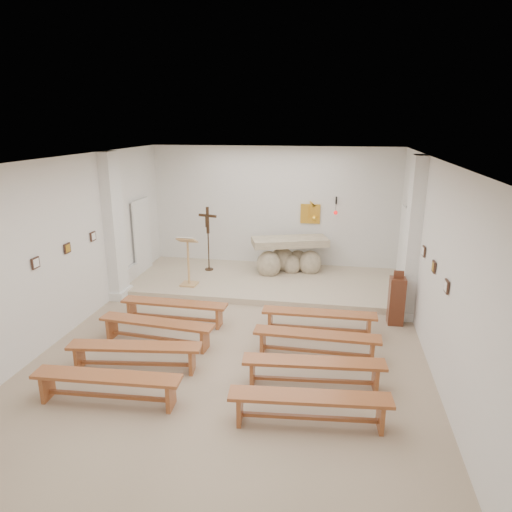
% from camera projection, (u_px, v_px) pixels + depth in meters
% --- Properties ---
extents(ground, '(7.00, 10.00, 0.00)m').
position_uv_depth(ground, '(237.00, 345.00, 8.76)').
color(ground, tan).
rests_on(ground, ground).
extents(wall_left, '(0.02, 10.00, 3.50)m').
position_uv_depth(wall_left, '(60.00, 249.00, 8.85)').
color(wall_left, white).
rests_on(wall_left, ground).
extents(wall_right, '(0.02, 10.00, 3.50)m').
position_uv_depth(wall_right, '(438.00, 269.00, 7.69)').
color(wall_right, white).
rests_on(wall_right, ground).
extents(wall_back, '(7.00, 0.02, 3.50)m').
position_uv_depth(wall_back, '(273.00, 209.00, 12.98)').
color(wall_back, white).
rests_on(wall_back, ground).
extents(ceiling, '(7.00, 10.00, 0.02)m').
position_uv_depth(ceiling, '(234.00, 161.00, 7.78)').
color(ceiling, silver).
rests_on(ceiling, wall_back).
extents(sanctuary_platform, '(6.98, 3.00, 0.15)m').
position_uv_depth(sanctuary_platform, '(265.00, 282.00, 12.05)').
color(sanctuary_platform, '#BAAC8F').
rests_on(sanctuary_platform, ground).
extents(pilaster_left, '(0.26, 0.55, 3.50)m').
position_uv_depth(pilaster_left, '(114.00, 227.00, 10.72)').
color(pilaster_left, white).
rests_on(pilaster_left, ground).
extents(pilaster_right, '(0.26, 0.55, 3.50)m').
position_uv_depth(pilaster_right, '(412.00, 240.00, 9.60)').
color(pilaster_right, white).
rests_on(pilaster_right, ground).
extents(gold_wall_relief, '(0.55, 0.04, 0.55)m').
position_uv_depth(gold_wall_relief, '(310.00, 214.00, 12.81)').
color(gold_wall_relief, yellow).
rests_on(gold_wall_relief, wall_back).
extents(sanctuary_lamp, '(0.11, 0.36, 0.44)m').
position_uv_depth(sanctuary_lamp, '(336.00, 211.00, 12.41)').
color(sanctuary_lamp, black).
rests_on(sanctuary_lamp, wall_back).
extents(station_frame_left_front, '(0.03, 0.20, 0.20)m').
position_uv_depth(station_frame_left_front, '(35.00, 263.00, 8.10)').
color(station_frame_left_front, '#3A2319').
rests_on(station_frame_left_front, wall_left).
extents(station_frame_left_mid, '(0.03, 0.20, 0.20)m').
position_uv_depth(station_frame_left_mid, '(67.00, 248.00, 9.05)').
color(station_frame_left_mid, '#3A2319').
rests_on(station_frame_left_mid, wall_left).
extents(station_frame_left_rear, '(0.03, 0.20, 0.20)m').
position_uv_depth(station_frame_left_rear, '(93.00, 236.00, 9.99)').
color(station_frame_left_rear, '#3A2319').
rests_on(station_frame_left_rear, wall_left).
extents(station_frame_right_front, '(0.03, 0.20, 0.20)m').
position_uv_depth(station_frame_right_front, '(447.00, 286.00, 6.94)').
color(station_frame_right_front, '#3A2319').
rests_on(station_frame_right_front, wall_right).
extents(station_frame_right_mid, '(0.03, 0.20, 0.20)m').
position_uv_depth(station_frame_right_mid, '(434.00, 267.00, 7.89)').
color(station_frame_right_mid, '#3A2319').
rests_on(station_frame_right_mid, wall_right).
extents(station_frame_right_rear, '(0.03, 0.20, 0.20)m').
position_uv_depth(station_frame_right_rear, '(424.00, 251.00, 8.83)').
color(station_frame_right_rear, '#3A2319').
rests_on(station_frame_right_rear, wall_right).
extents(radiator_left, '(0.10, 0.85, 0.52)m').
position_uv_depth(radiator_left, '(130.00, 277.00, 11.81)').
color(radiator_left, silver).
rests_on(radiator_left, ground).
extents(radiator_right, '(0.10, 0.85, 0.52)m').
position_uv_depth(radiator_right, '(404.00, 294.00, 10.66)').
color(radiator_right, silver).
rests_on(radiator_right, ground).
extents(altar, '(2.18, 1.38, 1.05)m').
position_uv_depth(altar, '(289.00, 258.00, 12.51)').
color(altar, beige).
rests_on(altar, sanctuary_platform).
extents(lectern, '(0.48, 0.41, 1.30)m').
position_uv_depth(lectern, '(188.00, 261.00, 11.39)').
color(lectern, tan).
rests_on(lectern, sanctuary_platform).
extents(crucifix_stand, '(0.53, 0.23, 1.78)m').
position_uv_depth(crucifix_stand, '(208.00, 234.00, 12.48)').
color(crucifix_stand, '#341F10').
rests_on(crucifix_stand, sanctuary_platform).
extents(potted_plant, '(0.64, 0.61, 0.54)m').
position_uv_depth(potted_plant, '(265.00, 261.00, 12.63)').
color(potted_plant, '#315F26').
rests_on(potted_plant, sanctuary_platform).
extents(donation_pedestal, '(0.32, 0.32, 1.18)m').
position_uv_depth(donation_pedestal, '(396.00, 301.00, 9.58)').
color(donation_pedestal, '#602C1B').
rests_on(donation_pedestal, ground).
extents(bench_left_front, '(2.28, 0.42, 0.48)m').
position_uv_depth(bench_left_front, '(174.00, 307.00, 9.65)').
color(bench_left_front, '#AC5D32').
rests_on(bench_left_front, ground).
extents(bench_right_front, '(2.28, 0.40, 0.48)m').
position_uv_depth(bench_right_front, '(319.00, 317.00, 9.14)').
color(bench_right_front, '#AC5D32').
rests_on(bench_right_front, ground).
extents(bench_left_second, '(2.30, 0.57, 0.48)m').
position_uv_depth(bench_left_second, '(157.00, 327.00, 8.72)').
color(bench_left_second, '#AC5D32').
rests_on(bench_left_second, ground).
extents(bench_right_second, '(2.28, 0.40, 0.48)m').
position_uv_depth(bench_right_second, '(316.00, 339.00, 8.22)').
color(bench_right_second, '#AC5D32').
rests_on(bench_right_second, ground).
extents(bench_left_third, '(2.30, 0.64, 0.48)m').
position_uv_depth(bench_left_third, '(135.00, 351.00, 7.80)').
color(bench_left_third, '#AC5D32').
rests_on(bench_left_third, ground).
extents(bench_right_third, '(2.30, 0.56, 0.48)m').
position_uv_depth(bench_right_third, '(314.00, 367.00, 7.29)').
color(bench_right_third, '#AC5D32').
rests_on(bench_right_third, ground).
extents(bench_left_fourth, '(2.29, 0.48, 0.48)m').
position_uv_depth(bench_left_fourth, '(107.00, 382.00, 6.87)').
color(bench_left_fourth, '#AC5D32').
rests_on(bench_left_fourth, ground).
extents(bench_right_fourth, '(2.30, 0.56, 0.48)m').
position_uv_depth(bench_right_fourth, '(310.00, 403.00, 6.36)').
color(bench_right_fourth, '#AC5D32').
rests_on(bench_right_fourth, ground).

